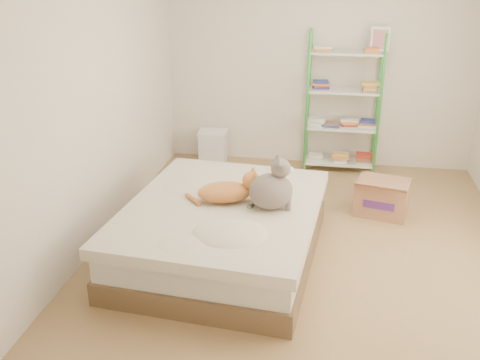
% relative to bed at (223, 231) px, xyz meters
% --- Properties ---
extents(room, '(3.81, 4.21, 2.61)m').
position_rel_bed_xyz_m(room, '(0.71, 0.47, 1.05)').
color(room, '#A27953').
rests_on(room, ground).
extents(bed, '(1.76, 2.12, 0.51)m').
position_rel_bed_xyz_m(bed, '(0.00, 0.00, 0.00)').
color(bed, brown).
rests_on(bed, ground).
extents(orange_cat, '(0.61, 0.44, 0.22)m').
position_rel_bed_xyz_m(orange_cat, '(0.00, 0.06, 0.37)').
color(orange_cat, '#E07A41').
rests_on(orange_cat, bed).
extents(grey_cat, '(0.47, 0.42, 0.45)m').
position_rel_bed_xyz_m(grey_cat, '(0.41, -0.01, 0.48)').
color(grey_cat, '#76685C').
rests_on(grey_cat, bed).
extents(shelf_unit, '(0.92, 0.36, 1.74)m').
position_rel_bed_xyz_m(shelf_unit, '(1.02, 2.35, 0.53)').
color(shelf_unit, green).
rests_on(shelf_unit, ground).
extents(cardboard_box, '(0.59, 0.59, 0.42)m').
position_rel_bed_xyz_m(cardboard_box, '(1.45, 1.14, -0.07)').
color(cardboard_box, '#9C673F').
rests_on(cardboard_box, ground).
extents(white_bin, '(0.38, 0.33, 0.42)m').
position_rel_bed_xyz_m(white_bin, '(-0.60, 2.32, -0.04)').
color(white_bin, white).
rests_on(white_bin, ground).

